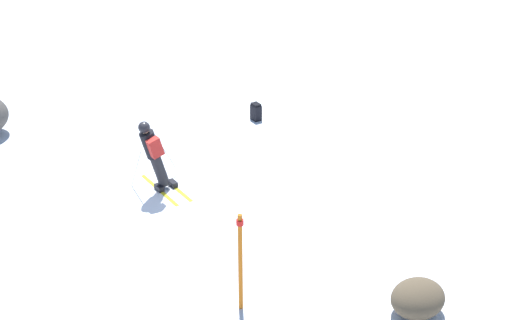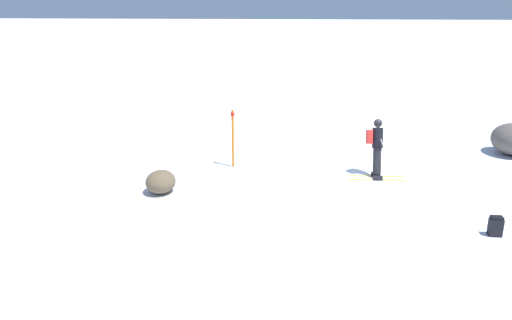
{
  "view_description": "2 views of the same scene",
  "coord_description": "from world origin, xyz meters",
  "px_view_note": "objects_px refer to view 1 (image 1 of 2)",
  "views": [
    {
      "loc": [
        5.86,
        13.53,
        8.28
      ],
      "look_at": [
        -1.15,
        2.32,
        1.47
      ],
      "focal_mm": 50.0,
      "sensor_mm": 36.0,
      "label": 1
    },
    {
      "loc": [
        -15.32,
        2.49,
        5.36
      ],
      "look_at": [
        -1.54,
        3.73,
        0.96
      ],
      "focal_mm": 35.0,
      "sensor_mm": 36.0,
      "label": 2
    }
  ],
  "objects_px": {
    "exposed_boulder_0": "(418,298)",
    "skier": "(154,152)",
    "spare_backpack": "(256,112)",
    "trail_marker": "(240,258)"
  },
  "relations": [
    {
      "from": "exposed_boulder_0",
      "to": "trail_marker",
      "type": "xyz_separation_m",
      "value": [
        2.58,
        -1.8,
        0.75
      ]
    },
    {
      "from": "spare_backpack",
      "to": "trail_marker",
      "type": "height_order",
      "value": "trail_marker"
    },
    {
      "from": "exposed_boulder_0",
      "to": "skier",
      "type": "bearing_deg",
      "value": -72.11
    },
    {
      "from": "skier",
      "to": "exposed_boulder_0",
      "type": "distance_m",
      "value": 6.83
    },
    {
      "from": "exposed_boulder_0",
      "to": "trail_marker",
      "type": "height_order",
      "value": "trail_marker"
    },
    {
      "from": "skier",
      "to": "exposed_boulder_0",
      "type": "bearing_deg",
      "value": 105.38
    },
    {
      "from": "skier",
      "to": "spare_backpack",
      "type": "relative_size",
      "value": 3.73
    },
    {
      "from": "skier",
      "to": "spare_backpack",
      "type": "distance_m",
      "value": 4.82
    },
    {
      "from": "spare_backpack",
      "to": "exposed_boulder_0",
      "type": "distance_m",
      "value": 8.99
    },
    {
      "from": "exposed_boulder_0",
      "to": "trail_marker",
      "type": "relative_size",
      "value": 0.52
    }
  ]
}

